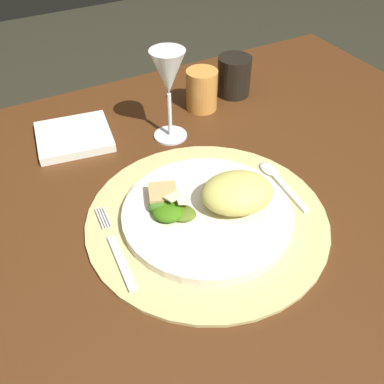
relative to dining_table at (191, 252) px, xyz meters
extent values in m
cube|color=#492711|center=(0.00, 0.00, 0.11)|extent=(1.27, 0.92, 0.02)
cylinder|color=#4A2814|center=(0.57, 0.39, -0.24)|extent=(0.06, 0.06, 0.68)
cylinder|color=tan|center=(0.01, -0.04, 0.12)|extent=(0.38, 0.38, 0.01)
cylinder|color=silver|center=(0.01, -0.04, 0.13)|extent=(0.27, 0.27, 0.02)
ellipsoid|color=#D6CC62|center=(0.05, -0.05, 0.17)|extent=(0.13, 0.11, 0.05)
ellipsoid|color=#386B10|center=(-0.05, -0.03, 0.15)|extent=(0.06, 0.06, 0.02)
ellipsoid|color=#50661C|center=(-0.03, -0.03, 0.15)|extent=(0.06, 0.06, 0.01)
ellipsoid|color=#427F30|center=(-0.05, -0.02, 0.15)|extent=(0.04, 0.05, 0.02)
ellipsoid|color=#417424|center=(-0.06, -0.01, 0.15)|extent=(0.05, 0.05, 0.02)
cube|color=beige|center=(-0.03, -0.03, 0.16)|extent=(0.02, 0.03, 0.01)
cube|color=beige|center=(-0.04, -0.02, 0.17)|extent=(0.03, 0.02, 0.01)
cube|color=tan|center=(-0.04, 0.01, 0.15)|extent=(0.06, 0.06, 0.02)
cube|color=silver|center=(-0.14, -0.06, 0.13)|extent=(0.02, 0.10, 0.00)
cube|color=silver|center=(-0.14, 0.03, 0.13)|extent=(0.01, 0.05, 0.00)
cube|color=silver|center=(-0.14, 0.03, 0.13)|extent=(0.01, 0.05, 0.00)
cube|color=silver|center=(-0.14, 0.03, 0.13)|extent=(0.01, 0.05, 0.00)
cube|color=silver|center=(-0.13, 0.03, 0.13)|extent=(0.01, 0.05, 0.00)
cube|color=silver|center=(0.16, -0.06, 0.13)|extent=(0.02, 0.10, 0.00)
ellipsoid|color=silver|center=(0.16, 0.01, 0.13)|extent=(0.03, 0.04, 0.01)
cube|color=white|center=(-0.11, 0.27, 0.13)|extent=(0.16, 0.15, 0.02)
cylinder|color=silver|center=(0.06, 0.19, 0.12)|extent=(0.06, 0.06, 0.00)
cylinder|color=silver|center=(0.06, 0.19, 0.17)|extent=(0.01, 0.01, 0.09)
cone|color=silver|center=(0.06, 0.19, 0.25)|extent=(0.06, 0.06, 0.08)
cylinder|color=#D48B3B|center=(0.16, 0.26, 0.16)|extent=(0.07, 0.07, 0.09)
cylinder|color=black|center=(0.26, 0.28, 0.16)|extent=(0.07, 0.07, 0.09)
camera|label=1|loc=(-0.24, -0.46, 0.61)|focal=40.80mm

